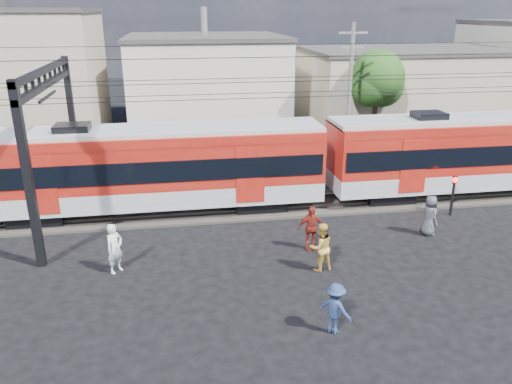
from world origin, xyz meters
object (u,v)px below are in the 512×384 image
(pedestrian_a, at_px, (115,248))
(crossing_signal, at_px, (454,188))
(pedestrian_c, at_px, (335,308))
(commuter_train, at_px, (154,166))

(pedestrian_a, xyz_separation_m, crossing_signal, (15.10, 3.01, 0.41))
(pedestrian_a, xyz_separation_m, pedestrian_c, (6.85, -4.89, -0.13))
(commuter_train, distance_m, crossing_signal, 13.98)
(pedestrian_c, height_order, crossing_signal, crossing_signal)
(commuter_train, distance_m, pedestrian_a, 5.81)
(pedestrian_a, distance_m, crossing_signal, 15.41)
(commuter_train, relative_size, pedestrian_a, 26.46)
(crossing_signal, bearing_deg, commuter_train, 169.89)
(commuter_train, bearing_deg, crossing_signal, -10.11)
(commuter_train, bearing_deg, pedestrian_c, -62.10)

